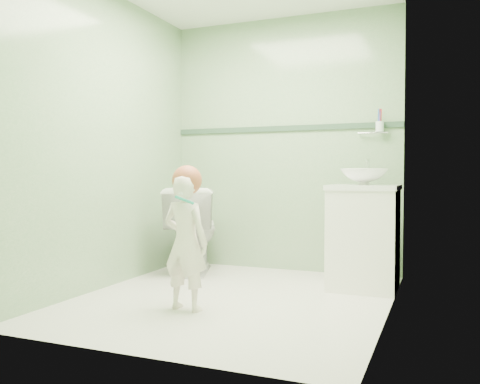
% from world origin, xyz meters
% --- Properties ---
extents(ground, '(2.50, 2.50, 0.00)m').
position_xyz_m(ground, '(0.00, 0.00, 0.00)').
color(ground, silver).
rests_on(ground, ground).
extents(room_shell, '(2.50, 2.54, 2.40)m').
position_xyz_m(room_shell, '(0.00, 0.00, 1.20)').
color(room_shell, '#7DAA79').
rests_on(room_shell, ground).
extents(trim_stripe, '(2.20, 0.02, 0.05)m').
position_xyz_m(trim_stripe, '(0.00, 1.24, 1.35)').
color(trim_stripe, '#304C38').
rests_on(trim_stripe, room_shell).
extents(vanity, '(0.52, 0.50, 0.80)m').
position_xyz_m(vanity, '(0.84, 0.70, 0.40)').
color(vanity, white).
rests_on(vanity, ground).
extents(counter, '(0.54, 0.52, 0.04)m').
position_xyz_m(counter, '(0.84, 0.70, 0.81)').
color(counter, white).
rests_on(counter, vanity).
extents(basin, '(0.37, 0.37, 0.13)m').
position_xyz_m(basin, '(0.84, 0.70, 0.89)').
color(basin, white).
rests_on(basin, counter).
extents(faucet, '(0.03, 0.13, 0.18)m').
position_xyz_m(faucet, '(0.84, 0.89, 0.97)').
color(faucet, silver).
rests_on(faucet, counter).
extents(cup_holder, '(0.26, 0.07, 0.21)m').
position_xyz_m(cup_holder, '(0.89, 1.18, 1.33)').
color(cup_holder, silver).
rests_on(cup_holder, room_shell).
extents(toilet, '(0.68, 0.88, 0.80)m').
position_xyz_m(toilet, '(-0.74, 0.80, 0.40)').
color(toilet, white).
rests_on(toilet, ground).
extents(toddler, '(0.35, 0.25, 0.91)m').
position_xyz_m(toddler, '(-0.18, -0.39, 0.45)').
color(toddler, silver).
rests_on(toddler, ground).
extents(hair_cap, '(0.20, 0.20, 0.20)m').
position_xyz_m(hair_cap, '(-0.18, -0.36, 0.87)').
color(hair_cap, '#AE5636').
rests_on(hair_cap, toddler).
extents(teal_toothbrush, '(0.11, 0.13, 0.08)m').
position_xyz_m(teal_toothbrush, '(-0.12, -0.52, 0.75)').
color(teal_toothbrush, '#17997D').
rests_on(teal_toothbrush, toddler).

